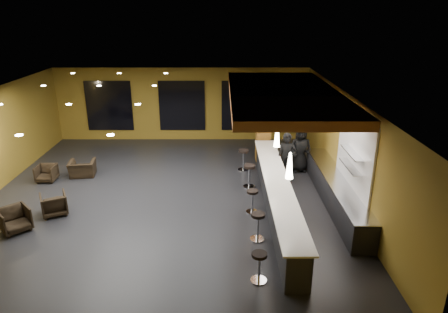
{
  "coord_description": "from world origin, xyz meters",
  "views": [
    {
      "loc": [
        1.97,
        -12.35,
        6.06
      ],
      "look_at": [
        2.0,
        0.5,
        1.3
      ],
      "focal_mm": 32.0,
      "sensor_mm": 36.0,
      "label": 1
    }
  ],
  "objects_px": {
    "bar_stool_0": "(259,263)",
    "bar_stool_2": "(252,198)",
    "bar_stool_3": "(249,173)",
    "bar_stool_4": "(244,157)",
    "bar_counter": "(276,197)",
    "bar_stool_1": "(258,223)",
    "pendant_1": "(277,136)",
    "column": "(264,120)",
    "staff_b": "(299,153)",
    "prep_counter": "(335,192)",
    "armchair_b": "(54,204)",
    "pendant_2": "(268,116)",
    "staff_c": "(300,149)",
    "staff_a": "(287,158)",
    "armchair_c": "(46,173)",
    "armchair_d": "(82,169)",
    "pendant_0": "(290,166)",
    "armchair_a": "(15,220)"
  },
  "relations": [
    {
      "from": "bar_stool_0",
      "to": "bar_stool_2",
      "type": "xyz_separation_m",
      "value": [
        0.08,
        3.42,
        -0.0
      ]
    },
    {
      "from": "bar_stool_2",
      "to": "bar_stool_3",
      "type": "distance_m",
      "value": 1.91
    },
    {
      "from": "bar_stool_4",
      "to": "bar_counter",
      "type": "bearing_deg",
      "value": -75.83
    },
    {
      "from": "bar_stool_1",
      "to": "pendant_1",
      "type": "bearing_deg",
      "value": 71.68
    },
    {
      "from": "column",
      "to": "staff_b",
      "type": "distance_m",
      "value": 2.09
    },
    {
      "from": "prep_counter",
      "to": "armchair_b",
      "type": "relative_size",
      "value": 7.87
    },
    {
      "from": "pendant_2",
      "to": "bar_stool_3",
      "type": "bearing_deg",
      "value": -122.13
    },
    {
      "from": "pendant_1",
      "to": "staff_c",
      "type": "height_order",
      "value": "pendant_1"
    },
    {
      "from": "prep_counter",
      "to": "staff_a",
      "type": "bearing_deg",
      "value": 127.88
    },
    {
      "from": "bar_stool_0",
      "to": "bar_stool_1",
      "type": "xyz_separation_m",
      "value": [
        0.12,
        1.81,
        0.03
      ]
    },
    {
      "from": "column",
      "to": "bar_stool_3",
      "type": "height_order",
      "value": "column"
    },
    {
      "from": "prep_counter",
      "to": "pendant_1",
      "type": "xyz_separation_m",
      "value": [
        -2.0,
        0.0,
        1.92
      ]
    },
    {
      "from": "prep_counter",
      "to": "armchair_c",
      "type": "relative_size",
      "value": 8.67
    },
    {
      "from": "bar_counter",
      "to": "bar_stool_4",
      "type": "bearing_deg",
      "value": 104.17
    },
    {
      "from": "prep_counter",
      "to": "bar_stool_0",
      "type": "height_order",
      "value": "prep_counter"
    },
    {
      "from": "bar_counter",
      "to": "pendant_2",
      "type": "bearing_deg",
      "value": 90.0
    },
    {
      "from": "staff_a",
      "to": "bar_stool_3",
      "type": "distance_m",
      "value": 1.5
    },
    {
      "from": "bar_counter",
      "to": "column",
      "type": "xyz_separation_m",
      "value": [
        0.0,
        4.6,
        1.25
      ]
    },
    {
      "from": "prep_counter",
      "to": "staff_b",
      "type": "xyz_separation_m",
      "value": [
        -0.7,
        2.77,
        0.37
      ]
    },
    {
      "from": "armchair_d",
      "to": "bar_stool_1",
      "type": "bearing_deg",
      "value": 137.42
    },
    {
      "from": "pendant_2",
      "to": "bar_stool_2",
      "type": "xyz_separation_m",
      "value": [
        -0.77,
        -3.08,
        -1.86
      ]
    },
    {
      "from": "staff_b",
      "to": "armchair_b",
      "type": "xyz_separation_m",
      "value": [
        -8.27,
        -3.46,
        -0.45
      ]
    },
    {
      "from": "pendant_0",
      "to": "bar_stool_4",
      "type": "bearing_deg",
      "value": 99.08
    },
    {
      "from": "column",
      "to": "bar_stool_4",
      "type": "distance_m",
      "value": 1.88
    },
    {
      "from": "pendant_0",
      "to": "bar_stool_4",
      "type": "distance_m",
      "value": 5.8
    },
    {
      "from": "armchair_c",
      "to": "pendant_0",
      "type": "bearing_deg",
      "value": -28.02
    },
    {
      "from": "prep_counter",
      "to": "pendant_0",
      "type": "xyz_separation_m",
      "value": [
        -2.0,
        -2.5,
        1.92
      ]
    },
    {
      "from": "armchair_c",
      "to": "armchair_d",
      "type": "bearing_deg",
      "value": 21.79
    },
    {
      "from": "staff_b",
      "to": "bar_stool_2",
      "type": "xyz_separation_m",
      "value": [
        -2.06,
        -3.36,
        -0.31
      ]
    },
    {
      "from": "armchair_a",
      "to": "bar_stool_3",
      "type": "relative_size",
      "value": 0.93
    },
    {
      "from": "armchair_b",
      "to": "bar_stool_4",
      "type": "height_order",
      "value": "bar_stool_4"
    },
    {
      "from": "armchair_c",
      "to": "bar_stool_1",
      "type": "bearing_deg",
      "value": -28.44
    },
    {
      "from": "bar_stool_0",
      "to": "bar_stool_2",
      "type": "height_order",
      "value": "bar_stool_0"
    },
    {
      "from": "pendant_2",
      "to": "bar_stool_1",
      "type": "distance_m",
      "value": 5.08
    },
    {
      "from": "armchair_b",
      "to": "bar_stool_3",
      "type": "height_order",
      "value": "bar_stool_3"
    },
    {
      "from": "armchair_c",
      "to": "bar_stool_3",
      "type": "bearing_deg",
      "value": -4.37
    },
    {
      "from": "bar_stool_3",
      "to": "bar_stool_4",
      "type": "xyz_separation_m",
      "value": [
        -0.13,
        1.63,
        0.0
      ]
    },
    {
      "from": "armchair_b",
      "to": "bar_stool_4",
      "type": "xyz_separation_m",
      "value": [
        6.1,
        3.63,
        0.2
      ]
    },
    {
      "from": "bar_counter",
      "to": "armchair_b",
      "type": "xyz_separation_m",
      "value": [
        -6.97,
        -0.18,
        -0.15
      ]
    },
    {
      "from": "pendant_0",
      "to": "pendant_1",
      "type": "bearing_deg",
      "value": 90.0
    },
    {
      "from": "armchair_a",
      "to": "pendant_0",
      "type": "bearing_deg",
      "value": -49.43
    },
    {
      "from": "column",
      "to": "pendant_0",
      "type": "distance_m",
      "value": 6.63
    },
    {
      "from": "pendant_2",
      "to": "bar_stool_0",
      "type": "height_order",
      "value": "pendant_2"
    },
    {
      "from": "prep_counter",
      "to": "pendant_2",
      "type": "height_order",
      "value": "pendant_2"
    },
    {
      "from": "pendant_0",
      "to": "armchair_b",
      "type": "height_order",
      "value": "pendant_0"
    },
    {
      "from": "armchair_c",
      "to": "pendant_2",
      "type": "bearing_deg",
      "value": 4.16
    },
    {
      "from": "armchair_b",
      "to": "bar_stool_3",
      "type": "relative_size",
      "value": 0.9
    },
    {
      "from": "pendant_2",
      "to": "armchair_c",
      "type": "relative_size",
      "value": 1.01
    },
    {
      "from": "bar_counter",
      "to": "armchair_d",
      "type": "relative_size",
      "value": 8.4
    },
    {
      "from": "staff_b",
      "to": "bar_stool_3",
      "type": "distance_m",
      "value": 2.52
    }
  ]
}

